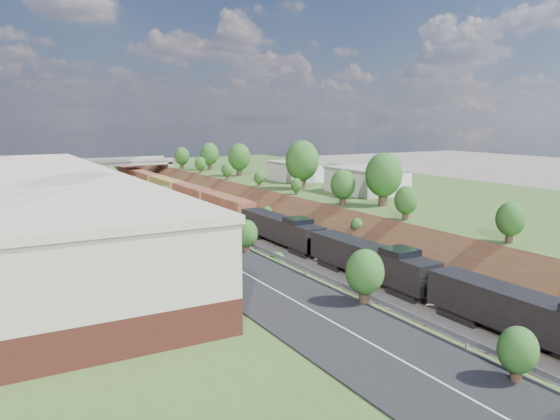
% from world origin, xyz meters
% --- Properties ---
extents(platform_right, '(44.00, 180.00, 5.00)m').
position_xyz_m(platform_right, '(33.00, 60.00, 2.50)').
color(platform_right, '#3F5B25').
rests_on(platform_right, ground).
extents(embankment_left, '(10.00, 180.00, 10.00)m').
position_xyz_m(embankment_left, '(-11.00, 60.00, 0.00)').
color(embankment_left, brown).
rests_on(embankment_left, ground).
extents(embankment_right, '(10.00, 180.00, 10.00)m').
position_xyz_m(embankment_right, '(11.00, 60.00, 0.00)').
color(embankment_right, brown).
rests_on(embankment_right, ground).
extents(rail_left_track, '(1.58, 180.00, 0.18)m').
position_xyz_m(rail_left_track, '(-2.60, 60.00, 0.09)').
color(rail_left_track, gray).
rests_on(rail_left_track, ground).
extents(rail_right_track, '(1.58, 180.00, 0.18)m').
position_xyz_m(rail_right_track, '(2.60, 60.00, 0.09)').
color(rail_right_track, gray).
rests_on(rail_right_track, ground).
extents(road, '(8.00, 180.00, 0.10)m').
position_xyz_m(road, '(-15.50, 60.00, 5.05)').
color(road, black).
rests_on(road, platform_left).
extents(guardrail, '(0.10, 171.00, 0.70)m').
position_xyz_m(guardrail, '(-11.40, 59.80, 5.55)').
color(guardrail, '#99999E').
rests_on(guardrail, platform_left).
extents(commercial_building, '(14.30, 62.30, 7.00)m').
position_xyz_m(commercial_building, '(-28.00, 38.00, 8.51)').
color(commercial_building, brown).
rests_on(commercial_building, platform_left).
extents(overpass, '(24.50, 8.30, 7.40)m').
position_xyz_m(overpass, '(0.00, 122.00, 4.92)').
color(overpass, gray).
rests_on(overpass, ground).
extents(white_building_near, '(9.00, 12.00, 4.00)m').
position_xyz_m(white_building_near, '(23.50, 52.00, 7.00)').
color(white_building_near, silver).
rests_on(white_building_near, platform_right).
extents(white_building_far, '(8.00, 10.00, 3.60)m').
position_xyz_m(white_building_far, '(23.00, 74.00, 6.80)').
color(white_building_far, silver).
rests_on(white_building_far, platform_right).
extents(tree_right_large, '(5.25, 5.25, 7.61)m').
position_xyz_m(tree_right_large, '(17.00, 40.00, 9.38)').
color(tree_right_large, '#473323').
rests_on(tree_right_large, platform_right).
extents(tree_left_crest, '(2.45, 2.45, 3.55)m').
position_xyz_m(tree_left_crest, '(-11.80, 20.00, 7.04)').
color(tree_left_crest, '#473323').
rests_on(tree_left_crest, platform_left).
extents(freight_train, '(3.07, 156.57, 4.59)m').
position_xyz_m(freight_train, '(2.60, 77.33, 2.63)').
color(freight_train, black).
rests_on(freight_train, ground).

